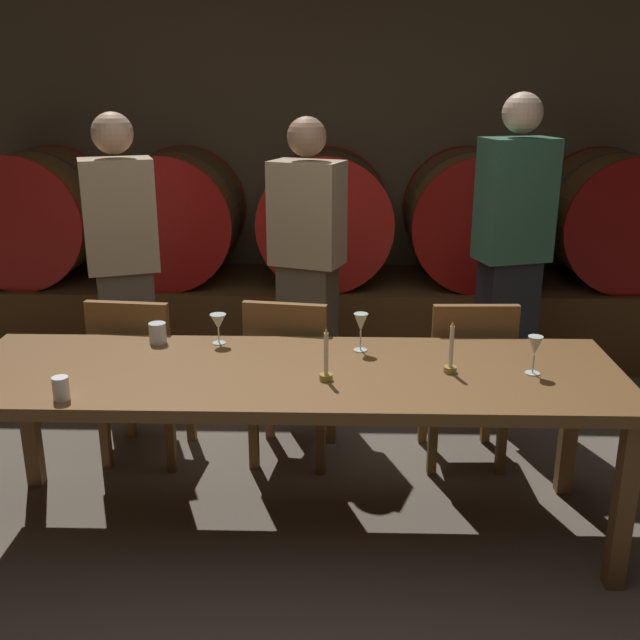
% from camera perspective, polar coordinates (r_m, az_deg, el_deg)
% --- Properties ---
extents(ground_plane, '(7.57, 7.57, 0.00)m').
position_cam_1_polar(ground_plane, '(3.13, -1.04, -18.95)').
color(ground_plane, brown).
extents(back_wall, '(5.83, 0.24, 2.83)m').
position_cam_1_polar(back_wall, '(5.64, 0.33, 13.26)').
color(back_wall, brown).
rests_on(back_wall, ground).
extents(barrel_shelf, '(5.24, 0.90, 0.54)m').
position_cam_1_polar(barrel_shelf, '(5.32, 0.18, 0.36)').
color(barrel_shelf, brown).
rests_on(barrel_shelf, ground).
extents(wine_barrel_far_left, '(0.89, 0.78, 0.89)m').
position_cam_1_polar(wine_barrel_far_left, '(5.55, -20.76, 7.47)').
color(wine_barrel_far_left, brown).
rests_on(wine_barrel_far_left, barrel_shelf).
extents(wine_barrel_left, '(0.89, 0.78, 0.89)m').
position_cam_1_polar(wine_barrel_left, '(5.27, -10.98, 7.79)').
color(wine_barrel_left, brown).
rests_on(wine_barrel_left, barrel_shelf).
extents(wine_barrel_center, '(0.89, 0.78, 0.89)m').
position_cam_1_polar(wine_barrel_center, '(5.15, 0.46, 7.88)').
color(wine_barrel_center, '#513319').
rests_on(wine_barrel_center, barrel_shelf).
extents(wine_barrel_right, '(0.89, 0.78, 0.89)m').
position_cam_1_polar(wine_barrel_right, '(5.22, 11.53, 7.67)').
color(wine_barrel_right, brown).
rests_on(wine_barrel_right, barrel_shelf).
extents(wine_barrel_far_right, '(0.89, 0.78, 0.89)m').
position_cam_1_polar(wine_barrel_far_right, '(5.47, 21.48, 7.24)').
color(wine_barrel_far_right, brown).
rests_on(wine_barrel_far_right, barrel_shelf).
extents(dining_table, '(2.69, 0.82, 0.75)m').
position_cam_1_polar(dining_table, '(3.08, -2.22, -4.94)').
color(dining_table, brown).
rests_on(dining_table, ground).
extents(chair_left, '(0.44, 0.44, 0.88)m').
position_cam_1_polar(chair_left, '(3.83, -13.56, -3.84)').
color(chair_left, brown).
rests_on(chair_left, ground).
extents(chair_center, '(0.45, 0.45, 0.88)m').
position_cam_1_polar(chair_center, '(3.71, -2.28, -4.05)').
color(chair_center, brown).
rests_on(chair_center, ground).
extents(chair_right, '(0.41, 0.41, 0.88)m').
position_cam_1_polar(chair_right, '(3.75, 11.15, -4.14)').
color(chair_right, brown).
rests_on(chair_right, ground).
extents(guest_left, '(0.44, 0.36, 1.71)m').
position_cam_1_polar(guest_left, '(4.30, -14.75, 3.98)').
color(guest_left, brown).
rests_on(guest_left, ground).
extents(guest_center, '(0.44, 0.36, 1.69)m').
position_cam_1_polar(guest_center, '(4.17, -0.96, 3.93)').
color(guest_center, brown).
rests_on(guest_center, ground).
extents(guest_right, '(0.43, 0.34, 1.81)m').
position_cam_1_polar(guest_right, '(4.29, 14.35, 4.72)').
color(guest_right, black).
rests_on(guest_right, ground).
extents(candle_left, '(0.05, 0.05, 0.22)m').
position_cam_1_polar(candle_left, '(2.92, 0.47, -3.47)').
color(candle_left, olive).
rests_on(candle_left, dining_table).
extents(candle_right, '(0.05, 0.05, 0.22)m').
position_cam_1_polar(candle_right, '(3.04, 9.93, -2.86)').
color(candle_right, olive).
rests_on(candle_right, dining_table).
extents(wine_glass_left, '(0.07, 0.07, 0.14)m').
position_cam_1_polar(wine_glass_left, '(3.34, -7.77, -0.19)').
color(wine_glass_left, silver).
rests_on(wine_glass_left, dining_table).
extents(wine_glass_center, '(0.06, 0.06, 0.17)m').
position_cam_1_polar(wine_glass_center, '(3.22, 3.13, -0.29)').
color(wine_glass_center, silver).
rests_on(wine_glass_center, dining_table).
extents(wine_glass_right, '(0.06, 0.06, 0.16)m').
position_cam_1_polar(wine_glass_right, '(3.09, 16.05, -2.00)').
color(wine_glass_right, silver).
rests_on(wine_glass_right, dining_table).
extents(cup_left, '(0.06, 0.06, 0.09)m').
position_cam_1_polar(cup_left, '(2.92, -19.14, -4.94)').
color(cup_left, white).
rests_on(cup_left, dining_table).
extents(cup_right, '(0.08, 0.08, 0.09)m').
position_cam_1_polar(cup_right, '(3.42, -12.27, -0.96)').
color(cup_right, silver).
rests_on(cup_right, dining_table).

